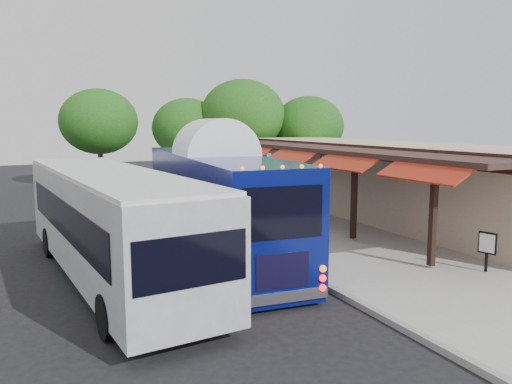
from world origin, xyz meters
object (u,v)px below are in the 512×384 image
city_bus (110,220)px  ped_d (243,193)px  sign_board (487,245)px  ped_a (286,230)px  ped_c (254,190)px  coach_bus (216,198)px  ped_b (307,232)px

city_bus → ped_d: (7.87, 8.50, -0.79)m
sign_board → ped_d: bearing=85.3°
ped_a → city_bus: bearing=159.4°
ped_c → ped_d: bearing=-19.9°
ped_d → sign_board: size_ratio=1.36×
ped_c → city_bus: bearing=9.8°
ped_d → ped_c: bearing=-139.7°
ped_a → sign_board: 6.23m
ped_d → city_bus: bearing=71.9°
coach_bus → ped_a: size_ratio=7.54×
coach_bus → sign_board: bearing=-37.2°
coach_bus → ped_d: bearing=64.8°
ped_d → ped_b: bearing=104.0°
coach_bus → ped_a: (2.05, -1.28, -1.07)m
ped_a → ped_b: ped_b is taller
sign_board → city_bus: bearing=141.5°
ped_b → ped_c: (2.46, 9.60, 0.10)m
ped_b → sign_board: 5.41m
coach_bus → ped_c: 8.96m
ped_b → coach_bus: bearing=-59.1°
ped_d → sign_board: ped_d is taller
city_bus → coach_bus: bearing=12.1°
city_bus → sign_board: city_bus is taller
city_bus → ped_b: city_bus is taller
city_bus → ped_c: 12.23m
city_bus → ped_b: bearing=-14.3°
ped_a → ped_d: size_ratio=0.95×
ped_b → ped_d: ped_b is taller
coach_bus → city_bus: 3.92m
ped_c → ped_d: ped_c is taller
city_bus → ped_c: size_ratio=6.36×
ped_a → ped_c: (2.80, 8.76, 0.17)m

